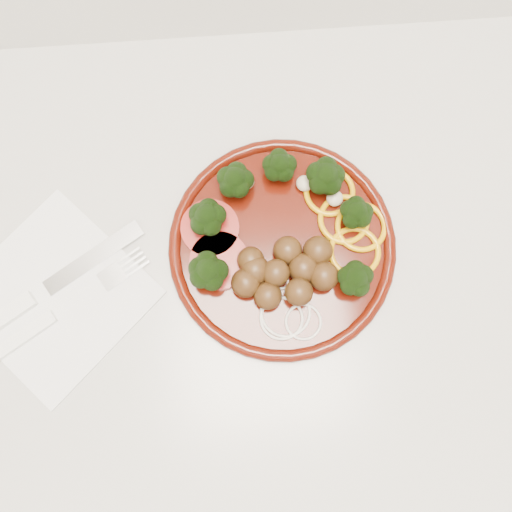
{
  "coord_description": "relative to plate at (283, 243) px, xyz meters",
  "views": [
    {
      "loc": [
        -0.06,
        1.6,
        1.53
      ],
      "look_at": [
        -0.05,
        1.72,
        0.92
      ],
      "focal_mm": 40.0,
      "sensor_mm": 36.0,
      "label": 1
    }
  ],
  "objects": [
    {
      "name": "fork",
      "position": [
        -0.27,
        -0.07,
        -0.01
      ],
      "size": [
        0.18,
        0.12,
        0.01
      ],
      "rotation": [
        0.0,
        0.0,
        0.55
      ],
      "color": "white",
      "rests_on": "napkin"
    },
    {
      "name": "knife",
      "position": [
        -0.28,
        -0.04,
        -0.01
      ],
      "size": [
        0.21,
        0.14,
        0.01
      ],
      "rotation": [
        0.0,
        0.0,
        0.55
      ],
      "color": "silver",
      "rests_on": "napkin"
    },
    {
      "name": "napkin",
      "position": [
        -0.26,
        -0.04,
        -0.01
      ],
      "size": [
        0.25,
        0.25,
        0.0
      ],
      "primitive_type": "cube",
      "rotation": [
        0.0,
        0.0,
        0.76
      ],
      "color": "white",
      "rests_on": "counter"
    },
    {
      "name": "plate",
      "position": [
        0.0,
        0.0,
        0.0
      ],
      "size": [
        0.25,
        0.25,
        0.05
      ],
      "rotation": [
        0.0,
        0.0,
        -0.03
      ],
      "color": "#3E0C04",
      "rests_on": "counter"
    },
    {
      "name": "counter",
      "position": [
        0.02,
        -0.03,
        -0.47
      ],
      "size": [
        2.4,
        0.6,
        0.9
      ],
      "color": "silver",
      "rests_on": "ground"
    }
  ]
}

